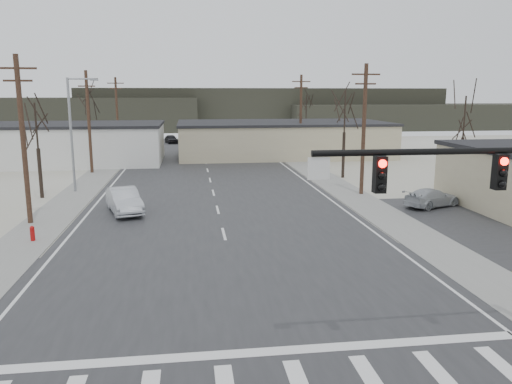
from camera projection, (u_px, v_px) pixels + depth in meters
ground at (238, 289)px, 20.16m from camera, size 140.00×140.00×0.00m
main_road at (217, 207)px, 34.75m from camera, size 18.00×110.00×0.05m
cross_road at (238, 288)px, 20.16m from camera, size 90.00×10.00×0.04m
sidewalk_left at (75, 196)px, 38.23m from camera, size 3.00×90.00×0.06m
sidewalk_right at (342, 190)px, 40.99m from camera, size 3.00×90.00×0.06m
fire_hydrant at (32, 233)px, 26.53m from camera, size 0.24×0.24×0.87m
building_left_far at (63, 143)px, 56.55m from camera, size 22.30×12.30×4.50m
building_right_far at (282, 139)px, 63.84m from camera, size 26.30×14.30×4.30m
upole_left_b at (23, 138)px, 29.33m from camera, size 2.20×0.30×10.00m
upole_left_c at (89, 120)px, 48.78m from camera, size 2.20×0.30×10.00m
upole_left_d at (117, 113)px, 68.23m from camera, size 2.20×0.30×10.00m
upole_right_a at (364, 128)px, 38.16m from camera, size 2.20×0.30×10.00m
upole_right_b at (301, 116)px, 59.56m from camera, size 2.20×0.30×10.00m
streetlight_main at (73, 128)px, 39.17m from camera, size 2.40×0.25×9.00m
tree_left_near at (36, 129)px, 36.91m from camera, size 3.30×3.30×7.35m
tree_right_mid at (345, 114)px, 45.93m from camera, size 3.74×3.74×8.33m
tree_left_far at (89, 106)px, 61.87m from camera, size 3.96×3.96×8.82m
tree_right_far at (306, 109)px, 71.61m from camera, size 3.52×3.52×7.84m
tree_lot at (464, 119)px, 43.35m from camera, size 3.52×3.52×7.84m
hill_left at (29, 115)px, 104.41m from camera, size 70.00×18.00×7.00m
hill_center at (262, 108)px, 114.61m from camera, size 80.00×18.00×9.00m
hill_right at (417, 116)px, 113.67m from camera, size 60.00×18.00×5.50m
sedan_crossing at (124, 200)px, 32.81m from camera, size 3.08×5.22×1.62m
car_far_a at (247, 149)px, 63.61m from camera, size 3.83×6.32×1.71m
car_far_b at (171, 139)px, 79.59m from camera, size 2.49×4.18×1.33m
car_parked_silver at (432, 198)px, 34.61m from camera, size 4.70×3.37×1.27m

